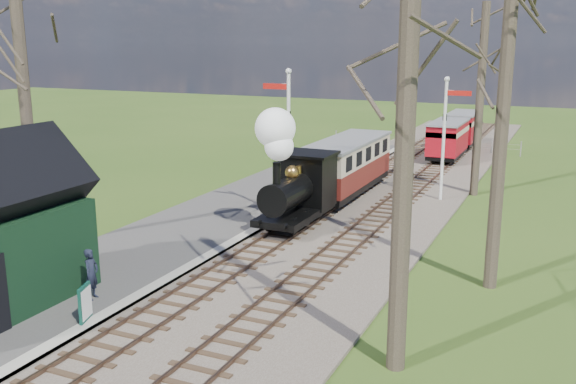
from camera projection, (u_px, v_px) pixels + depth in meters
name	position (u px, v px, depth m)	size (l,w,h in m)	color
distant_hills	(482.00, 255.00, 72.13)	(114.40, 48.00, 22.02)	#385B23
ballast_bed	(378.00, 194.00, 30.88)	(8.00, 60.00, 0.10)	brown
track_near	(352.00, 191.00, 31.39)	(1.60, 60.00, 0.15)	brown
track_far	(404.00, 196.00, 30.34)	(1.60, 60.00, 0.15)	brown
platform	(204.00, 224.00, 25.70)	(5.00, 44.00, 0.20)	#474442
coping_strip	(255.00, 231.00, 24.78)	(0.40, 44.00, 0.21)	#B2AD9E
semaphore_near	(287.00, 134.00, 25.57)	(1.22, 0.24, 6.22)	silver
semaphore_far	(446.00, 130.00, 28.88)	(1.22, 0.24, 5.72)	silver
bare_trees	(269.00, 111.00, 19.13)	(15.51, 22.39, 12.00)	#382D23
fence_line	(423.00, 142.00, 43.57)	(12.60, 0.08, 1.00)	slate
locomotive	(294.00, 176.00, 24.74)	(1.90, 4.43, 4.74)	black
coach	(346.00, 164.00, 30.24)	(2.21, 7.59, 2.33)	black
red_carriage_a	(448.00, 139.00, 39.23)	(1.87, 4.63, 1.97)	black
red_carriage_b	(463.00, 128.00, 44.10)	(1.87, 4.63, 1.97)	black
sign_board	(85.00, 303.00, 16.49)	(0.28, 0.65, 0.97)	#0E4134
person	(91.00, 274.00, 17.84)	(0.53, 0.35, 1.46)	#1A1D2E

